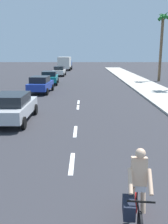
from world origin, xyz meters
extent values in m
plane|color=#2D2D33|center=(0.00, 20.00, 0.00)|extent=(160.00, 160.00, 0.00)
cube|color=#B2ADA3|center=(7.31, 22.00, 0.07)|extent=(3.60, 80.00, 0.14)
cube|color=white|center=(0.00, 7.83, 0.00)|extent=(0.16, 1.80, 0.01)
cube|color=white|center=(0.00, 11.46, 0.00)|extent=(0.16, 1.80, 0.01)
cube|color=white|center=(0.00, 17.16, 0.00)|extent=(0.16, 1.80, 0.01)
cube|color=white|center=(0.00, 18.67, 0.00)|extent=(0.16, 1.80, 0.01)
cylinder|color=red|center=(1.65, 5.12, 0.33)|extent=(0.11, 0.66, 0.66)
cube|color=black|center=(1.60, 4.59, 0.51)|extent=(0.13, 0.94, 0.04)
cylinder|color=black|center=(1.62, 4.80, 0.75)|extent=(0.03, 0.03, 0.48)
cube|color=black|center=(1.55, 4.15, 0.88)|extent=(0.56, 0.08, 0.03)
cube|color=beige|center=(1.60, 4.67, 1.28)|extent=(0.37, 0.35, 0.63)
sphere|color=beige|center=(1.60, 4.61, 1.71)|extent=(0.22, 0.22, 0.22)
cube|color=white|center=(1.61, 4.73, 0.95)|extent=(0.34, 0.25, 0.28)
cube|color=black|center=(1.35, 4.33, 0.63)|extent=(0.29, 0.54, 0.32)
cylinder|color=beige|center=(1.72, 4.66, 0.63)|extent=(0.14, 0.33, 0.62)
cylinder|color=beige|center=(1.49, 4.69, 0.63)|extent=(0.13, 0.21, 0.63)
cylinder|color=beige|center=(1.78, 4.39, 1.18)|extent=(0.14, 0.49, 0.41)
cylinder|color=beige|center=(1.38, 4.43, 1.18)|extent=(0.14, 0.49, 0.41)
cube|color=#B7BABF|center=(-3.54, 13.37, 0.69)|extent=(1.93, 4.57, 0.64)
cube|color=black|center=(-3.54, 13.15, 1.29)|extent=(1.70, 2.38, 0.56)
cylinder|color=black|center=(-4.49, 14.93, 0.32)|extent=(0.18, 0.64, 0.64)
cylinder|color=black|center=(-2.58, 14.92, 0.32)|extent=(0.18, 0.64, 0.64)
cylinder|color=black|center=(-2.59, 11.82, 0.32)|extent=(0.18, 0.64, 0.64)
cube|color=#1E389E|center=(-3.68, 23.55, 0.69)|extent=(1.99, 4.26, 0.64)
cube|color=black|center=(-3.69, 23.35, 1.29)|extent=(1.66, 2.25, 0.56)
cylinder|color=black|center=(-4.47, 25.02, 0.32)|extent=(0.22, 0.65, 0.64)
cylinder|color=black|center=(-2.73, 24.92, 0.32)|extent=(0.22, 0.65, 0.64)
cylinder|color=black|center=(-4.64, 22.19, 0.32)|extent=(0.22, 0.65, 0.64)
cylinder|color=black|center=(-2.89, 22.09, 0.32)|extent=(0.22, 0.65, 0.64)
cube|color=#14727A|center=(-3.71, 30.08, 0.69)|extent=(2.05, 4.44, 0.64)
cube|color=black|center=(-3.69, 29.86, 1.29)|extent=(1.72, 2.34, 0.56)
cylinder|color=black|center=(-4.69, 31.50, 0.32)|extent=(0.21, 0.65, 0.64)
cylinder|color=black|center=(-2.87, 31.60, 0.32)|extent=(0.21, 0.65, 0.64)
cylinder|color=black|center=(-4.54, 28.55, 0.32)|extent=(0.21, 0.65, 0.64)
cylinder|color=black|center=(-2.72, 28.65, 0.32)|extent=(0.21, 0.65, 0.64)
cube|color=white|center=(-3.56, 40.93, 0.69)|extent=(1.78, 4.00, 0.64)
cube|color=black|center=(-3.57, 40.73, 1.29)|extent=(1.52, 2.10, 0.56)
cylinder|color=black|center=(-4.35, 42.29, 0.32)|extent=(0.20, 0.65, 0.64)
cylinder|color=black|center=(-2.69, 42.24, 0.32)|extent=(0.20, 0.65, 0.64)
cylinder|color=black|center=(-4.43, 39.61, 0.32)|extent=(0.20, 0.65, 0.64)
cylinder|color=black|center=(-2.78, 39.56, 0.32)|extent=(0.20, 0.65, 0.64)
cube|color=#23478C|center=(-3.53, 56.37, 1.20)|extent=(2.50, 2.44, 1.40)
cube|color=silver|center=(-3.66, 53.38, 1.65)|extent=(2.57, 4.26, 2.30)
cylinder|color=black|center=(-4.73, 56.29, 0.45)|extent=(0.32, 0.91, 0.90)
cylinder|color=black|center=(-2.34, 56.18, 0.45)|extent=(0.32, 0.91, 0.90)
cylinder|color=black|center=(-4.90, 52.39, 0.45)|extent=(0.32, 0.91, 0.90)
cylinder|color=black|center=(-2.50, 52.29, 0.45)|extent=(0.32, 0.91, 0.90)
cylinder|color=brown|center=(10.39, 33.34, 4.19)|extent=(0.36, 0.36, 8.38)
cone|color=#1E6B28|center=(10.64, 33.33, 8.23)|extent=(0.50, 1.47, 0.88)
cone|color=#1E6B28|center=(10.49, 33.57, 8.23)|extent=(1.48, 0.97, 1.37)
cone|color=#1E6B28|center=(10.17, 33.47, 8.23)|extent=(1.13, 1.71, 1.34)
cone|color=#1E6B28|center=(10.17, 33.22, 8.23)|extent=(1.00, 1.58, 1.16)
cone|color=#1E6B28|center=(10.45, 33.10, 8.23)|extent=(1.50, 0.86, 0.94)
camera|label=1|loc=(0.42, -0.29, 3.76)|focal=40.50mm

